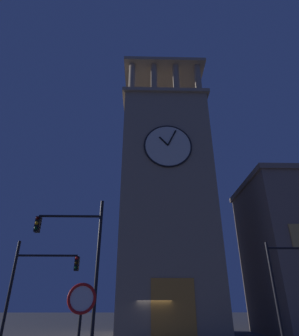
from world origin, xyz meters
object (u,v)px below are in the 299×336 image
Objects in this scene: traffic_signal_far at (79,253)px; no_horn_sign at (81,307)px; clocktower at (165,201)px; traffic_signal_near at (290,275)px; traffic_signal_mid at (34,278)px.

no_horn_sign is at bearing 104.48° from traffic_signal_far.
clocktower is at bearing -111.66° from traffic_signal_far.
traffic_signal_near is at bearing -166.09° from traffic_signal_far.
traffic_signal_near is at bearing 119.58° from clocktower.
traffic_signal_mid is (8.08, 10.34, -8.10)m from clocktower.
no_horn_sign is (9.75, 7.97, -1.54)m from traffic_signal_near.
traffic_signal_mid is 0.79× the size of traffic_signal_far.
clocktower reaches higher than traffic_signal_mid.
clocktower is 10.85× the size of no_horn_sign.
traffic_signal_near is 13.97m from traffic_signal_mid.
no_horn_sign is (-1.35, 5.22, -2.26)m from traffic_signal_far.
traffic_signal_near is 2.03× the size of no_horn_sign.
clocktower reaches higher than no_horn_sign.
traffic_signal_mid is at bearing -0.13° from traffic_signal_near.
clocktower is 15.43m from traffic_signal_mid.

